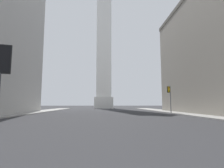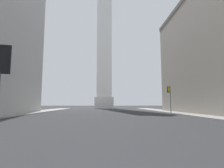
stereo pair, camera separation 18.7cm
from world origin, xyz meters
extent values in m
cube|color=gray|center=(-15.90, 26.88, 0.07)|extent=(5.00, 89.59, 0.15)
cube|color=gray|center=(15.90, 26.88, 0.07)|extent=(5.00, 89.59, 0.15)
cube|color=silver|center=(0.00, 74.66, 2.42)|extent=(8.00, 8.00, 4.84)
cube|color=white|center=(0.00, 74.66, 31.71)|extent=(6.40, 6.40, 53.75)
cylinder|color=slate|center=(13.57, 33.22, 2.80)|extent=(0.18, 0.18, 5.59)
cylinder|color=#262626|center=(13.57, 33.22, 0.05)|extent=(0.40, 0.40, 0.10)
cube|color=#E5B20F|center=(13.28, 33.22, 4.89)|extent=(0.34, 0.34, 1.10)
cube|color=black|center=(13.28, 33.40, 4.89)|extent=(0.58, 0.04, 1.32)
sphere|color=#410907|center=(13.29, 33.03, 5.24)|extent=(0.22, 0.22, 0.22)
sphere|color=yellow|center=(13.29, 33.03, 4.89)|extent=(0.22, 0.22, 0.22)
sphere|color=#073410|center=(13.29, 33.03, 4.55)|extent=(0.22, 0.22, 0.22)
camera|label=1|loc=(-0.30, -2.05, 1.91)|focal=28.00mm
camera|label=2|loc=(-0.11, -2.06, 1.91)|focal=28.00mm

